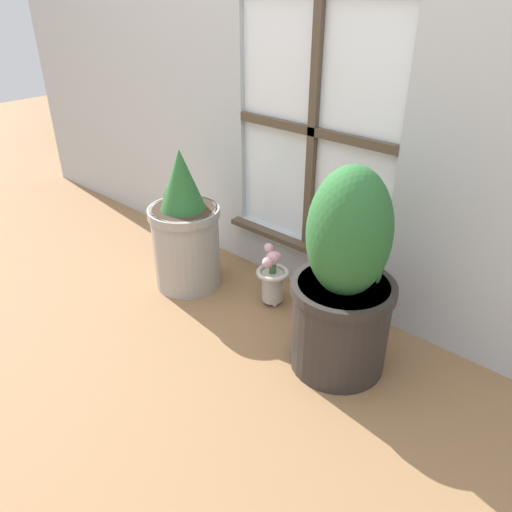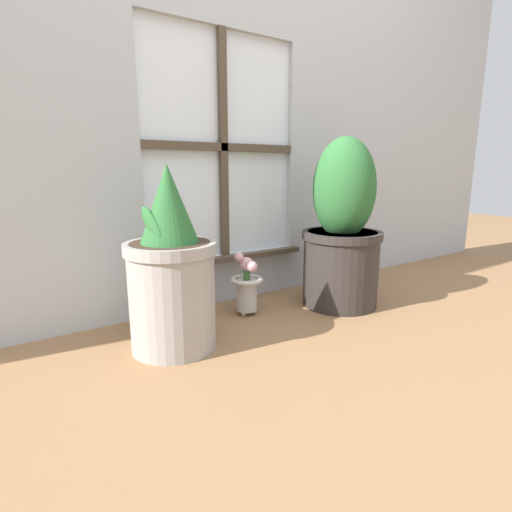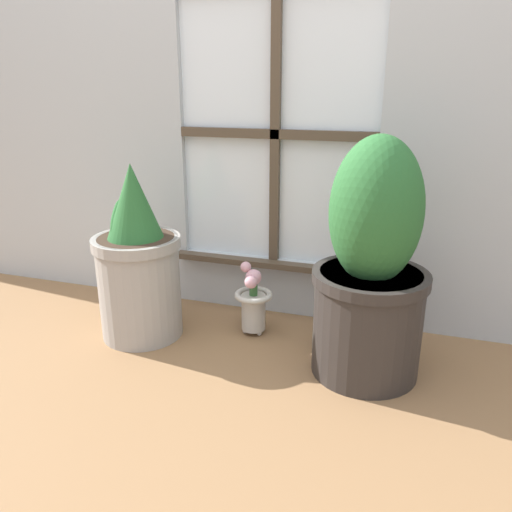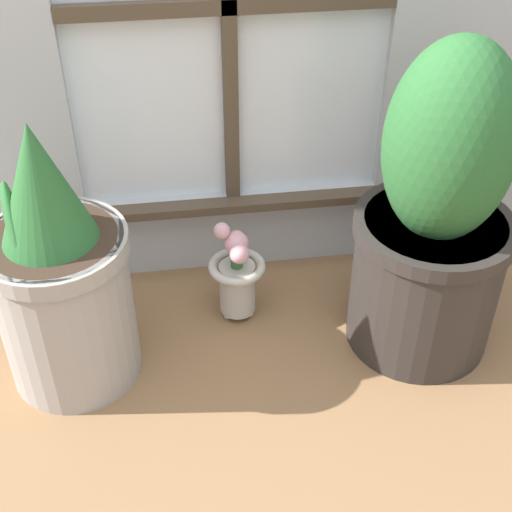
{
  "view_description": "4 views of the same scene",
  "coord_description": "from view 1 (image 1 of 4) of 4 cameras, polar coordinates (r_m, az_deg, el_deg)",
  "views": [
    {
      "loc": [
        1.17,
        -1.04,
        1.29
      ],
      "look_at": [
        -0.01,
        0.29,
        0.29
      ],
      "focal_mm": 35.0,
      "sensor_mm": 36.0,
      "label": 1
    },
    {
      "loc": [
        -0.95,
        -1.03,
        0.64
      ],
      "look_at": [
        -0.03,
        0.32,
        0.28
      ],
      "focal_mm": 28.0,
      "sensor_mm": 36.0,
      "label": 2
    },
    {
      "loc": [
        0.53,
        -1.26,
        0.92
      ],
      "look_at": [
        0.02,
        0.32,
        0.35
      ],
      "focal_mm": 35.0,
      "sensor_mm": 36.0,
      "label": 3
    },
    {
      "loc": [
        -0.16,
        -0.99,
        1.28
      ],
      "look_at": [
        0.01,
        0.28,
        0.28
      ],
      "focal_mm": 50.0,
      "sensor_mm": 36.0,
      "label": 4
    }
  ],
  "objects": [
    {
      "name": "ground_plane",
      "position": [
        2.03,
        -5.27,
        -10.32
      ],
      "size": [
        10.0,
        10.0,
        0.0
      ],
      "primitive_type": "plane",
      "color": "olive"
    },
    {
      "name": "potted_plant_left",
      "position": [
        2.29,
        -8.12,
        2.96
      ],
      "size": [
        0.32,
        0.32,
        0.66
      ],
      "color": "#9E9993",
      "rests_on": "ground_plane"
    },
    {
      "name": "flower_vase",
      "position": [
        2.19,
        1.87,
        -2.39
      ],
      "size": [
        0.15,
        0.15,
        0.29
      ],
      "color": "#BCB7AD",
      "rests_on": "ground_plane"
    },
    {
      "name": "potted_plant_right",
      "position": [
        1.77,
        10.03,
        -3.25
      ],
      "size": [
        0.37,
        0.37,
        0.78
      ],
      "color": "#2D2826",
      "rests_on": "ground_plane"
    }
  ]
}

